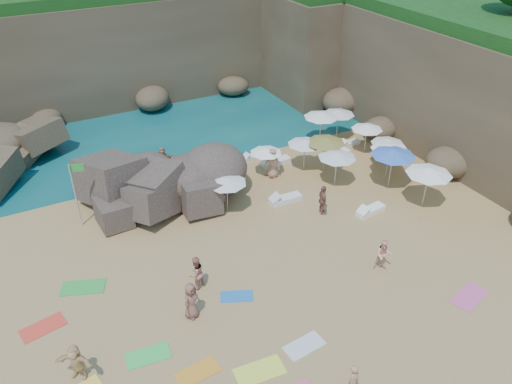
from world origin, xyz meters
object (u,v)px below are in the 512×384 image
flag_pole (76,187)px  rock_outcrop (160,195)px  parasol_1 (321,115)px  person_stand_4 (272,163)px  parasol_0 (266,150)px  parasol_2 (339,112)px  lounger_0 (276,162)px  person_stand_3 (323,200)px  person_stand_5 (163,159)px  person_stand_1 (196,273)px  person_stand_2 (222,188)px

flag_pole → rock_outcrop: bearing=11.0°
parasol_1 → person_stand_4: parasol_1 is taller
parasol_0 → flag_pole: bearing=-179.7°
flag_pole → parasol_1: (16.63, 2.26, -0.30)m
person_stand_4 → parasol_2: bearing=63.6°
rock_outcrop → lounger_0: size_ratio=3.71×
rock_outcrop → person_stand_3: (7.30, -5.97, 0.88)m
person_stand_3 → parasol_2: bearing=-23.7°
rock_outcrop → person_stand_5: bearing=67.0°
lounger_0 → person_stand_3: size_ratio=1.14×
person_stand_1 → person_stand_2: person_stand_2 is taller
parasol_1 → person_stand_1: (-13.12, -9.59, -1.22)m
person_stand_2 → person_stand_5: 5.36m
rock_outcrop → parasol_2: size_ratio=3.31×
rock_outcrop → flag_pole: 5.19m
parasol_2 → person_stand_5: size_ratio=1.40×
flag_pole → parasol_0: flag_pole is taller
parasol_0 → person_stand_5: bearing=147.2°
parasol_0 → parasol_2: 7.33m
rock_outcrop → person_stand_1: (-1.02, -8.21, 0.85)m
person_stand_3 → person_stand_4: size_ratio=0.91×
rock_outcrop → parasol_1: 12.35m
parasol_0 → parasol_1: bearing=21.8°
rock_outcrop → person_stand_5: (1.14, 2.70, 0.81)m
lounger_0 → rock_outcrop: bearing=176.6°
flag_pole → person_stand_2: 7.75m
flag_pole → person_stand_3: flag_pole is taller
flag_pole → parasol_1: flag_pole is taller
parasol_2 → person_stand_1: bearing=-146.6°
flag_pole → person_stand_2: flag_pole is taller
person_stand_1 → person_stand_5: person_stand_1 is taller
parasol_1 → parasol_2: size_ratio=1.06×
parasol_0 → parasol_2: parasol_2 is taller
parasol_0 → rock_outcrop: bearing=173.0°
parasol_2 → person_stand_4: parasol_2 is taller
flag_pole → person_stand_4: flag_pole is taller
rock_outcrop → person_stand_2: bearing=-38.7°
parasol_2 → person_stand_1: 17.52m
parasol_2 → parasol_1: bearing=-178.3°
person_stand_1 → person_stand_2: (3.96, 5.86, 0.07)m
parasol_0 → person_stand_5: size_ratio=1.22×
flag_pole → person_stand_4: (11.37, -0.35, -1.41)m
flag_pole → person_stand_5: (5.68, 3.58, -1.57)m
parasol_0 → person_stand_3: bearing=-82.2°
lounger_0 → person_stand_3: (-0.55, -6.02, 0.72)m
parasol_0 → person_stand_2: (-3.66, -1.54, -0.79)m
parasol_1 → person_stand_4: (-5.26, -2.61, -1.11)m
flag_pole → parasol_0: size_ratio=1.89×
person_stand_5 → rock_outcrop: bearing=-109.2°
person_stand_3 → person_stand_4: bearing=22.3°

